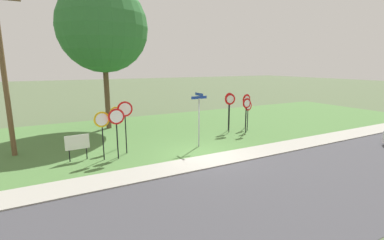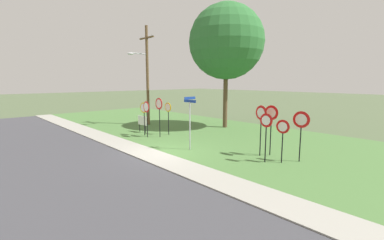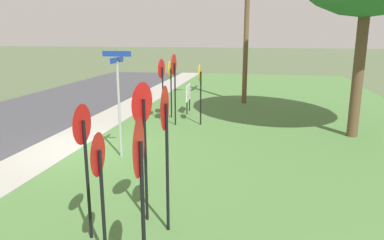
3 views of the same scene
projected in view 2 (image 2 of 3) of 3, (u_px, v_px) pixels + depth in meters
name	position (u px, v px, depth m)	size (l,w,h in m)	color
ground_plane	(163.00, 153.00, 14.67)	(160.00, 160.00, 0.00)	#4C5B3D
road_asphalt	(72.00, 173.00, 11.49)	(44.00, 6.40, 0.01)	#3D3D42
sidewalk_strip	(151.00, 155.00, 14.14)	(44.00, 1.60, 0.06)	#99968C
grass_median	(233.00, 137.00, 18.64)	(44.00, 12.00, 0.04)	#477038
stop_sign_near_left	(144.00, 112.00, 18.94)	(0.74, 0.12, 2.37)	black
stop_sign_near_right	(168.00, 112.00, 19.17)	(0.66, 0.10, 2.34)	black
stop_sign_far_left	(146.00, 111.00, 18.33)	(0.76, 0.11, 2.49)	black
stop_sign_far_center	(159.00, 109.00, 18.30)	(0.78, 0.09, 2.72)	black
yield_sign_near_left	(283.00, 131.00, 12.61)	(0.66, 0.12, 2.08)	black
yield_sign_near_right	(261.00, 118.00, 13.71)	(0.75, 0.17, 2.65)	black
yield_sign_far_left	(271.00, 118.00, 13.83)	(0.76, 0.11, 2.64)	black
yield_sign_far_right	(301.00, 124.00, 12.74)	(0.80, 0.14, 2.46)	black
yield_sign_center	(266.00, 126.00, 12.65)	(0.67, 0.10, 2.38)	black
street_name_post	(190.00, 118.00, 15.03)	(0.96, 0.82, 3.01)	#9EA0A8
utility_pole	(146.00, 72.00, 23.18)	(2.10, 2.00, 8.53)	brown
notice_board	(142.00, 121.00, 20.23)	(1.10, 0.09, 1.25)	black
oak_tree_left	(226.00, 42.00, 21.53)	(6.05, 6.05, 10.01)	brown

